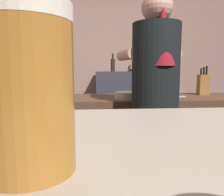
{
  "coord_description": "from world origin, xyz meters",
  "views": [
    {
      "loc": [
        -0.35,
        -1.24,
        1.14
      ],
      "look_at": [
        -0.31,
        -0.75,
        1.07
      ],
      "focal_mm": 35.71,
      "sensor_mm": 36.0,
      "label": 1
    }
  ],
  "objects_px": {
    "mixing_bowl": "(126,95)",
    "chefs_knife": "(173,97)",
    "bottle_soy": "(113,65)",
    "bottle_vinegar": "(137,65)",
    "pint_glass_far": "(29,90)",
    "bartender": "(155,93)",
    "knife_block": "(203,84)"
  },
  "relations": [
    {
      "from": "mixing_bowl",
      "to": "chefs_knife",
      "type": "relative_size",
      "value": 0.88
    },
    {
      "from": "mixing_bowl",
      "to": "bottle_vinegar",
      "type": "relative_size",
      "value": 0.88
    },
    {
      "from": "bartender",
      "to": "pint_glass_far",
      "type": "height_order",
      "value": "bartender"
    },
    {
      "from": "bartender",
      "to": "chefs_knife",
      "type": "height_order",
      "value": "bartender"
    },
    {
      "from": "mixing_bowl",
      "to": "pint_glass_far",
      "type": "bearing_deg",
      "value": -100.98
    },
    {
      "from": "mixing_bowl",
      "to": "bartender",
      "type": "bearing_deg",
      "value": -64.31
    },
    {
      "from": "bottle_vinegar",
      "to": "bottle_soy",
      "type": "bearing_deg",
      "value": -153.38
    },
    {
      "from": "bottle_soy",
      "to": "knife_block",
      "type": "bearing_deg",
      "value": -48.68
    },
    {
      "from": "bartender",
      "to": "chefs_knife",
      "type": "bearing_deg",
      "value": -42.67
    },
    {
      "from": "bartender",
      "to": "bottle_vinegar",
      "type": "xyz_separation_m",
      "value": [
        0.19,
        1.68,
        0.23
      ]
    },
    {
      "from": "knife_block",
      "to": "pint_glass_far",
      "type": "bearing_deg",
      "value": -120.35
    },
    {
      "from": "pint_glass_far",
      "to": "mixing_bowl",
      "type": "bearing_deg",
      "value": 79.02
    },
    {
      "from": "knife_block",
      "to": "bottle_soy",
      "type": "bearing_deg",
      "value": 131.32
    },
    {
      "from": "chefs_knife",
      "to": "bottle_soy",
      "type": "xyz_separation_m",
      "value": [
        -0.46,
        1.09,
        0.31
      ]
    },
    {
      "from": "knife_block",
      "to": "chefs_knife",
      "type": "bearing_deg",
      "value": -157.17
    },
    {
      "from": "chefs_knife",
      "to": "bottle_vinegar",
      "type": "relative_size",
      "value": 1.01
    },
    {
      "from": "chefs_knife",
      "to": "bottle_soy",
      "type": "distance_m",
      "value": 1.22
    },
    {
      "from": "chefs_knife",
      "to": "bartender",
      "type": "bearing_deg",
      "value": -124.42
    },
    {
      "from": "chefs_knife",
      "to": "pint_glass_far",
      "type": "height_order",
      "value": "pint_glass_far"
    },
    {
      "from": "knife_block",
      "to": "bottle_soy",
      "type": "distance_m",
      "value": 1.26
    },
    {
      "from": "mixing_bowl",
      "to": "chefs_knife",
      "type": "bearing_deg",
      "value": 8.6
    },
    {
      "from": "chefs_knife",
      "to": "mixing_bowl",
      "type": "bearing_deg",
      "value": -171.19
    },
    {
      "from": "knife_block",
      "to": "bottle_vinegar",
      "type": "height_order",
      "value": "bottle_vinegar"
    },
    {
      "from": "pint_glass_far",
      "to": "knife_block",
      "type": "bearing_deg",
      "value": 59.65
    },
    {
      "from": "mixing_bowl",
      "to": "bottle_vinegar",
      "type": "distance_m",
      "value": 1.42
    },
    {
      "from": "mixing_bowl",
      "to": "bottle_soy",
      "type": "relative_size",
      "value": 0.85
    },
    {
      "from": "knife_block",
      "to": "mixing_bowl",
      "type": "xyz_separation_m",
      "value": [
        -0.81,
        -0.22,
        -0.08
      ]
    },
    {
      "from": "mixing_bowl",
      "to": "pint_glass_far",
      "type": "distance_m",
      "value": 1.77
    },
    {
      "from": "bartender",
      "to": "chefs_knife",
      "type": "relative_size",
      "value": 6.99
    },
    {
      "from": "mixing_bowl",
      "to": "pint_glass_far",
      "type": "xyz_separation_m",
      "value": [
        -0.34,
        -1.73,
        0.21
      ]
    },
    {
      "from": "bartender",
      "to": "mixing_bowl",
      "type": "distance_m",
      "value": 0.38
    },
    {
      "from": "mixing_bowl",
      "to": "chefs_knife",
      "type": "distance_m",
      "value": 0.45
    }
  ]
}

